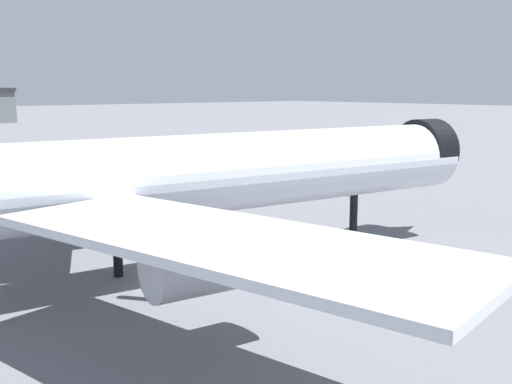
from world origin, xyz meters
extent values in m
plane|color=slate|center=(0.00, 0.00, 0.00)|extent=(900.00, 900.00, 0.00)
cylinder|color=silver|center=(0.31, 1.30, 7.39)|extent=(54.06, 12.41, 5.69)
cone|color=silver|center=(26.98, -2.09, 7.39)|extent=(6.91, 6.32, 5.57)
cylinder|color=black|center=(25.85, -1.94, 7.82)|extent=(3.26, 6.02, 5.75)
cube|color=silver|center=(-1.92, 16.64, 6.68)|extent=(18.10, 25.55, 0.46)
cylinder|color=#B7BAC1|center=(-1.01, 13.60, 4.81)|extent=(7.86, 4.05, 3.13)
cube|color=silver|center=(-5.68, -13.00, 6.68)|extent=(12.97, 25.38, 0.46)
cylinder|color=#B7BAC1|center=(-4.04, -10.29, 4.81)|extent=(7.86, 4.05, 3.13)
cylinder|color=black|center=(17.38, -0.87, 2.28)|extent=(0.68, 0.68, 4.55)
cylinder|color=black|center=(-1.98, 4.60, 2.28)|extent=(0.68, 0.68, 4.55)
cylinder|color=black|center=(-2.74, -1.33, 2.28)|extent=(0.68, 0.68, 4.55)
cone|color=#F2600C|center=(21.18, 27.04, 0.28)|extent=(0.44, 0.44, 0.56)
camera|label=1|loc=(-21.88, -34.12, 13.41)|focal=42.69mm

